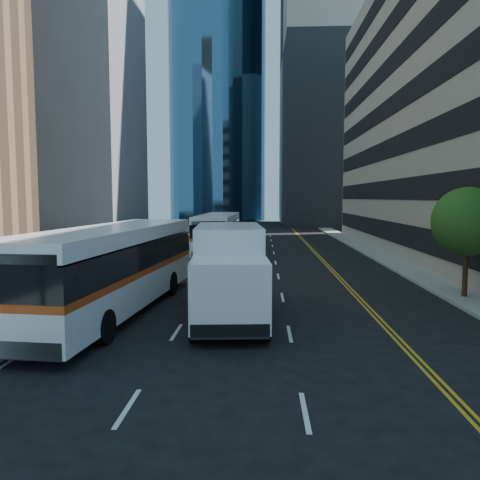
{
  "coord_description": "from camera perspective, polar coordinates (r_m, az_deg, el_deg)",
  "views": [
    {
      "loc": [
        -0.46,
        -14.06,
        4.76
      ],
      "look_at": [
        -1.5,
        7.42,
        2.8
      ],
      "focal_mm": 35.0,
      "sensor_mm": 36.0,
      "label": 1
    }
  ],
  "objects": [
    {
      "name": "box_truck",
      "position": [
        18.33,
        -1.36,
        -3.75
      ],
      "size": [
        3.19,
        7.74,
        3.62
      ],
      "rotation": [
        0.0,
        0.0,
        0.08
      ],
      "color": "white",
      "rests_on": "ground"
    },
    {
      "name": "bus_front",
      "position": [
        20.01,
        -15.14,
        -3.07
      ],
      "size": [
        4.13,
        13.98,
        3.56
      ],
      "rotation": [
        0.0,
        0.0,
        -0.08
      ],
      "color": "white",
      "rests_on": "ground"
    },
    {
      "name": "office_tower_north",
      "position": [
        91.57,
        15.34,
        21.02
      ],
      "size": [
        30.0,
        28.0,
        60.0
      ],
      "primitive_type": "cube",
      "color": "gray",
      "rests_on": "ground"
    },
    {
      "name": "sidewalk_west",
      "position": [
        40.6,
        -11.56,
        -1.53
      ],
      "size": [
        5.0,
        90.0,
        0.15
      ],
      "primitive_type": "cube",
      "color": "gray",
      "rests_on": "ground"
    },
    {
      "name": "sidewalk_east",
      "position": [
        40.46,
        16.29,
        -1.66
      ],
      "size": [
        2.0,
        90.0,
        0.15
      ],
      "primitive_type": "cube",
      "color": "gray",
      "rests_on": "ground"
    },
    {
      "name": "street_tree",
      "position": [
        24.03,
        25.98,
        2.01
      ],
      "size": [
        3.2,
        3.2,
        5.1
      ],
      "color": "#332114",
      "rests_on": "sidewalk_east"
    },
    {
      "name": "midrise_west",
      "position": [
        72.7,
        -20.24,
        14.98
      ],
      "size": [
        18.0,
        18.0,
        35.0
      ],
      "primitive_type": "cube",
      "color": "gray",
      "rests_on": "ground"
    },
    {
      "name": "bus_rear",
      "position": [
        40.38,
        -2.69,
        1.01
      ],
      "size": [
        3.0,
        12.9,
        3.32
      ],
      "rotation": [
        0.0,
        0.0,
        -0.02
      ],
      "color": "silver",
      "rests_on": "ground"
    },
    {
      "name": "glass_tower",
      "position": [
        105.58,
        -2.82,
        24.69
      ],
      "size": [
        20.0,
        20.0,
        80.0
      ],
      "primitive_type": "cylinder",
      "color": "#2F577D",
      "rests_on": "ground"
    },
    {
      "name": "ground",
      "position": [
        14.85,
        4.53,
        -13.5
      ],
      "size": [
        160.0,
        160.0,
        0.0
      ],
      "primitive_type": "plane",
      "color": "black",
      "rests_on": "ground"
    }
  ]
}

